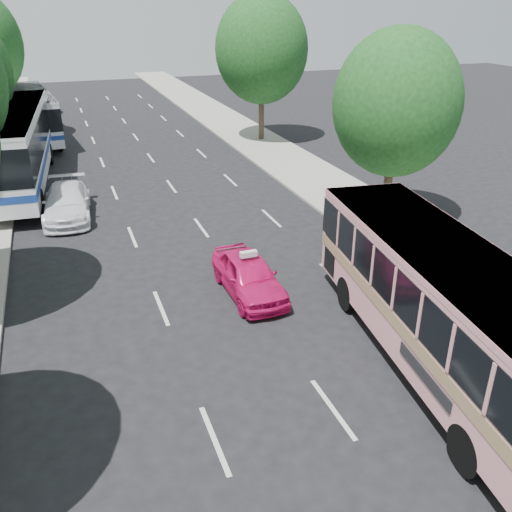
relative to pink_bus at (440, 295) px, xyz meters
name	(u,v)px	position (x,y,z in m)	size (l,w,h in m)	color
ground	(263,369)	(-4.26, 1.25, -2.05)	(120.00, 120.00, 0.00)	black
sidewalk_right	(276,154)	(4.24, 21.25, -1.99)	(4.00, 90.00, 0.12)	#9E998E
tree_right_near	(399,99)	(4.51, 9.19, 3.16)	(5.10, 5.10, 7.95)	#38281E
tree_right_far	(263,45)	(4.81, 25.19, 4.08)	(6.00, 6.00, 9.35)	#38281E
pink_bus	(440,295)	(0.00, 0.00, 0.00)	(3.95, 10.57, 3.29)	pink
pink_taxi	(249,275)	(-3.26, 5.19, -1.38)	(1.58, 3.93, 1.34)	#D71261
white_pickup	(67,203)	(-8.47, 14.47, -1.36)	(1.93, 4.76, 1.38)	white
tour_coach_front	(13,142)	(-10.56, 19.83, 0.31)	(3.68, 13.24, 3.92)	white
tour_coach_rear	(32,111)	(-9.78, 30.68, -0.09)	(3.48, 11.06, 3.25)	white
taxi_roof_sign	(249,254)	(-3.26, 5.19, -0.62)	(0.55, 0.18, 0.18)	silver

